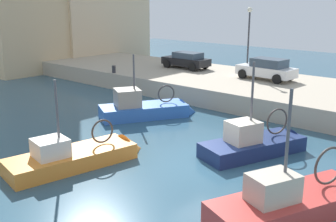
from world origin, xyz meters
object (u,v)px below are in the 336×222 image
(fishing_boat_blue, at_px, (149,114))
(quay_streetlamp, at_px, (249,30))
(parked_car_white, at_px, (267,69))
(mooring_bollard_mid, at_px, (114,69))
(fishing_boat_orange, at_px, (81,162))
(fishing_boat_red, at_px, (299,209))
(fishing_boat_navy, at_px, (259,150))
(parked_car_black, at_px, (186,60))

(fishing_boat_blue, xyz_separation_m, quay_streetlamp, (9.57, -0.78, 4.31))
(parked_car_white, distance_m, mooring_bollard_mid, 11.22)
(fishing_boat_orange, relative_size, mooring_bollard_mid, 11.26)
(fishing_boat_red, bearing_deg, fishing_boat_orange, 103.74)
(fishing_boat_orange, bearing_deg, fishing_boat_navy, -39.43)
(fishing_boat_blue, distance_m, parked_car_black, 10.33)
(parked_car_white, xyz_separation_m, quay_streetlamp, (0.57, 1.88, 2.51))
(parked_car_white, bearing_deg, quay_streetlamp, 73.16)
(fishing_boat_blue, xyz_separation_m, fishing_boat_red, (-4.89, -11.21, -0.03))
(mooring_bollard_mid, relative_size, quay_streetlamp, 0.11)
(fishing_boat_orange, height_order, fishing_boat_blue, fishing_boat_blue)
(fishing_boat_blue, relative_size, parked_car_white, 1.41)
(fishing_boat_navy, xyz_separation_m, parked_car_black, (10.14, 12.16, 1.74))
(fishing_boat_blue, xyz_separation_m, parked_car_black, (9.13, 4.50, 1.73))
(fishing_boat_blue, distance_m, parked_car_white, 9.55)
(fishing_boat_red, bearing_deg, fishing_boat_navy, 42.50)
(fishing_boat_navy, distance_m, quay_streetlamp, 13.33)
(parked_car_black, height_order, mooring_bollard_mid, parked_car_black)
(fishing_boat_red, bearing_deg, fishing_boat_blue, 66.45)
(parked_car_black, bearing_deg, fishing_boat_navy, -129.82)
(fishing_boat_navy, distance_m, mooring_bollard_mid, 15.83)
(fishing_boat_orange, relative_size, fishing_boat_red, 0.97)
(parked_car_white, bearing_deg, fishing_boat_red, -148.38)
(mooring_bollard_mid, bearing_deg, parked_car_black, -28.48)
(fishing_boat_orange, bearing_deg, fishing_boat_blue, 21.67)
(fishing_boat_red, distance_m, parked_car_white, 16.41)
(fishing_boat_red, xyz_separation_m, mooring_bollard_mid, (8.80, 18.54, 1.36))
(fishing_boat_orange, xyz_separation_m, parked_car_black, (16.08, 7.27, 1.78))
(fishing_boat_blue, distance_m, quay_streetlamp, 10.52)
(fishing_boat_navy, bearing_deg, fishing_boat_red, -137.50)
(fishing_boat_red, relative_size, parked_car_black, 1.63)
(fishing_boat_red, xyz_separation_m, parked_car_black, (14.02, 15.71, 1.76))
(fishing_boat_orange, xyz_separation_m, mooring_bollard_mid, (10.87, 10.09, 1.38))
(fishing_boat_blue, bearing_deg, fishing_boat_navy, -97.48)
(fishing_boat_navy, relative_size, parked_car_white, 1.39)
(fishing_boat_orange, xyz_separation_m, quay_streetlamp, (16.52, 1.98, 4.36))
(quay_streetlamp, bearing_deg, fishing_boat_blue, 175.33)
(fishing_boat_navy, bearing_deg, fishing_boat_orange, 140.57)
(parked_car_white, relative_size, quay_streetlamp, 0.85)
(fishing_boat_blue, bearing_deg, mooring_bollard_mid, 61.89)
(fishing_boat_orange, distance_m, fishing_boat_navy, 7.70)
(fishing_boat_orange, distance_m, parked_car_white, 16.06)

